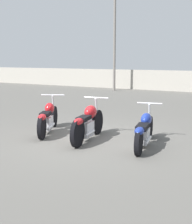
{
  "coord_description": "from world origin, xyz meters",
  "views": [
    {
      "loc": [
        3.99,
        -6.59,
        2.04
      ],
      "look_at": [
        0.0,
        0.51,
        0.65
      ],
      "focal_mm": 50.0,
      "sensor_mm": 36.0,
      "label": 1
    }
  ],
  "objects_px": {
    "light_pole_right": "(115,26)",
    "motorcycle_slot_1": "(88,123)",
    "motorcycle_slot_0": "(48,118)",
    "motorcycle_slot_2": "(144,130)"
  },
  "relations": [
    {
      "from": "light_pole_right",
      "to": "motorcycle_slot_1",
      "type": "distance_m",
      "value": 13.15
    },
    {
      "from": "light_pole_right",
      "to": "motorcycle_slot_1",
      "type": "relative_size",
      "value": 3.34
    },
    {
      "from": "motorcycle_slot_0",
      "to": "motorcycle_slot_1",
      "type": "relative_size",
      "value": 0.98
    },
    {
      "from": "motorcycle_slot_0",
      "to": "motorcycle_slot_2",
      "type": "xyz_separation_m",
      "value": [
        2.83,
        -0.0,
        -0.01
      ]
    },
    {
      "from": "light_pole_right",
      "to": "motorcycle_slot_0",
      "type": "relative_size",
      "value": 3.42
    },
    {
      "from": "motorcycle_slot_1",
      "to": "motorcycle_slot_2",
      "type": "distance_m",
      "value": 1.46
    },
    {
      "from": "motorcycle_slot_0",
      "to": "motorcycle_slot_2",
      "type": "distance_m",
      "value": 2.83
    },
    {
      "from": "motorcycle_slot_1",
      "to": "motorcycle_slot_2",
      "type": "bearing_deg",
      "value": -3.41
    },
    {
      "from": "light_pole_right",
      "to": "motorcycle_slot_0",
      "type": "distance_m",
      "value": 12.56
    },
    {
      "from": "light_pole_right",
      "to": "motorcycle_slot_2",
      "type": "xyz_separation_m",
      "value": [
        6.4,
        -11.47,
        -3.68
      ]
    }
  ]
}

